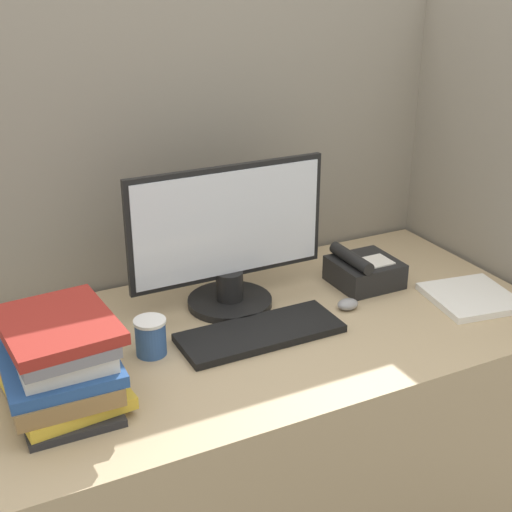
% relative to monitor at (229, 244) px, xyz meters
% --- Properties ---
extents(cubicle_panel_rear, '(1.90, 0.04, 1.59)m').
position_rel_monitor_xyz_m(cubicle_panel_rear, '(0.05, 0.29, -0.14)').
color(cubicle_panel_rear, gray).
rests_on(cubicle_panel_rear, ground_plane).
extents(cubicle_panel_right, '(0.04, 0.86, 1.59)m').
position_rel_monitor_xyz_m(cubicle_panel_right, '(0.84, -0.12, -0.14)').
color(cubicle_panel_right, gray).
rests_on(cubicle_panel_right, ground_plane).
extents(desk, '(1.50, 0.80, 0.75)m').
position_rel_monitor_xyz_m(desk, '(0.05, -0.15, -0.56)').
color(desk, tan).
rests_on(desk, ground_plane).
extents(monitor, '(0.56, 0.24, 0.40)m').
position_rel_monitor_xyz_m(monitor, '(0.00, 0.00, 0.00)').
color(monitor, black).
rests_on(monitor, desk).
extents(keyboard, '(0.42, 0.16, 0.02)m').
position_rel_monitor_xyz_m(keyboard, '(-0.00, -0.20, -0.17)').
color(keyboard, black).
rests_on(keyboard, desk).
extents(mouse, '(0.06, 0.05, 0.03)m').
position_rel_monitor_xyz_m(mouse, '(0.28, -0.17, -0.17)').
color(mouse, gray).
rests_on(mouse, desk).
extents(coffee_cup, '(0.08, 0.08, 0.09)m').
position_rel_monitor_xyz_m(coffee_cup, '(-0.28, -0.15, -0.14)').
color(coffee_cup, '#335999').
rests_on(coffee_cup, desk).
extents(book_stack, '(0.26, 0.31, 0.20)m').
position_rel_monitor_xyz_m(book_stack, '(-0.52, -0.26, -0.09)').
color(book_stack, '#262628').
rests_on(book_stack, desk).
extents(desk_telephone, '(0.18, 0.18, 0.11)m').
position_rel_monitor_xyz_m(desk_telephone, '(0.41, -0.06, -0.14)').
color(desk_telephone, black).
rests_on(desk_telephone, desk).
extents(paper_pile, '(0.26, 0.26, 0.02)m').
position_rel_monitor_xyz_m(paper_pile, '(0.62, -0.28, -0.17)').
color(paper_pile, white).
rests_on(paper_pile, desk).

